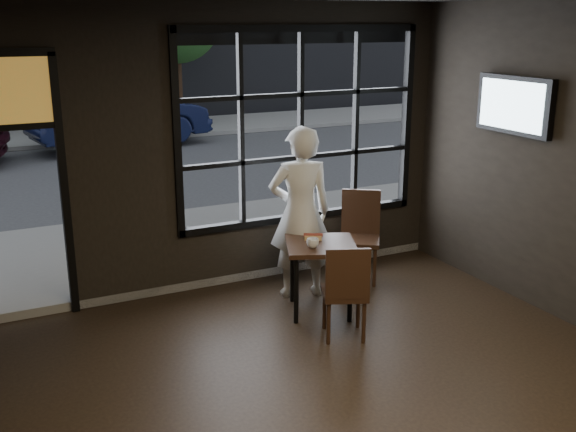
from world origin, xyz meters
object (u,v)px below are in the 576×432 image
cafe_table (320,277)px  man (300,213)px  chair_near (344,290)px  navy_car (120,115)px

cafe_table → man: bearing=110.3°
chair_near → navy_car: 11.14m
cafe_table → man: man is taller
chair_near → man: man is taller
cafe_table → man: (0.02, 0.51, 0.58)m
cafe_table → navy_car: size_ratio=0.18×
chair_near → man: (0.09, 1.12, 0.47)m
man → navy_car: bearing=-78.1°
navy_car → cafe_table: bearing=169.3°
cafe_table → man: 0.77m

